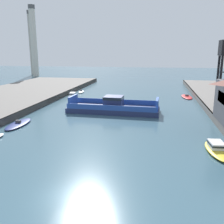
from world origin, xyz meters
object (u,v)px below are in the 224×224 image
(chain_ferry, at_px, (114,107))
(moored_boat_far_left, at_px, (72,96))
(moored_boat_upstream_a, at_px, (217,149))
(moored_boat_near_right, at_px, (81,92))
(smokestack_distant_a, at_px, (31,42))
(moored_boat_mid_left, at_px, (18,124))
(smokestack_distant_b, at_px, (34,40))
(moored_boat_mid_right, at_px, (187,97))

(chain_ferry, xyz_separation_m, moored_boat_far_left, (-14.98, 15.23, -0.55))
(moored_boat_upstream_a, bearing_deg, moored_boat_near_right, 126.07)
(moored_boat_upstream_a, relative_size, smokestack_distant_a, 0.21)
(moored_boat_near_right, height_order, moored_boat_upstream_a, moored_boat_upstream_a)
(moored_boat_mid_left, distance_m, smokestack_distant_a, 107.69)
(smokestack_distant_a, xyz_separation_m, smokestack_distant_b, (5.59, -7.79, 0.66))
(moored_boat_far_left, bearing_deg, moored_boat_near_right, 91.62)
(smokestack_distant_b, bearing_deg, moored_boat_near_right, -50.18)
(moored_boat_far_left, bearing_deg, moored_boat_mid_right, 10.93)
(smokestack_distant_b, bearing_deg, moored_boat_mid_right, -35.22)
(moored_boat_mid_right, relative_size, moored_boat_upstream_a, 1.11)
(moored_boat_mid_left, xyz_separation_m, moored_boat_upstream_a, (32.88, -6.76, 0.26))
(moored_boat_mid_left, bearing_deg, moored_boat_upstream_a, -11.61)
(moored_boat_upstream_a, bearing_deg, smokestack_distant_a, 127.90)
(chain_ferry, relative_size, moored_boat_far_left, 2.80)
(chain_ferry, bearing_deg, moored_boat_mid_right, 50.08)
(moored_boat_upstream_a, bearing_deg, chain_ferry, 131.08)
(chain_ferry, bearing_deg, moored_boat_upstream_a, -48.92)
(moored_boat_mid_right, bearing_deg, chain_ferry, -129.92)
(moored_boat_mid_right, height_order, moored_boat_upstream_a, moored_boat_upstream_a)
(moored_boat_upstream_a, xyz_separation_m, smokestack_distant_a, (-79.46, 102.07, 18.23))
(smokestack_distant_b, bearing_deg, moored_boat_mid_left, -64.91)
(chain_ferry, bearing_deg, moored_boat_far_left, 134.52)
(chain_ferry, bearing_deg, smokestack_distant_b, 127.22)
(moored_boat_near_right, bearing_deg, smokestack_distant_a, 129.28)
(moored_boat_mid_left, bearing_deg, smokestack_distant_b, 115.09)
(moored_boat_mid_right, height_order, smokestack_distant_b, smokestack_distant_b)
(moored_boat_near_right, xyz_separation_m, moored_boat_mid_left, (-0.06, -38.29, 0.00))
(moored_boat_far_left, xyz_separation_m, smokestack_distant_b, (-41.32, 58.90, 18.85))
(moored_boat_mid_left, bearing_deg, moored_boat_far_left, 89.33)
(moored_boat_mid_right, xyz_separation_m, moored_boat_upstream_a, (-0.52, -41.77, 0.29))
(moored_boat_mid_right, bearing_deg, smokestack_distant_b, 144.78)
(moored_boat_near_right, xyz_separation_m, smokestack_distant_b, (-41.05, 49.24, 19.15))
(moored_boat_mid_right, relative_size, moored_boat_far_left, 1.17)
(moored_boat_mid_right, bearing_deg, moored_boat_near_right, 174.38)
(moored_boat_near_right, bearing_deg, chain_ferry, -58.51)
(moored_boat_mid_left, bearing_deg, moored_boat_near_right, 89.91)
(moored_boat_near_right, relative_size, moored_boat_mid_left, 0.69)
(moored_boat_far_left, bearing_deg, moored_boat_mid_left, -90.67)
(moored_boat_mid_left, height_order, moored_boat_far_left, moored_boat_far_left)
(moored_boat_mid_left, distance_m, moored_boat_mid_right, 48.39)
(moored_boat_far_left, distance_m, moored_boat_upstream_a, 48.08)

